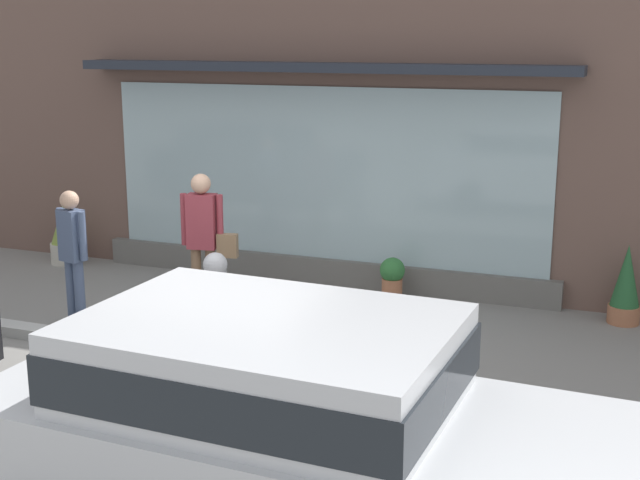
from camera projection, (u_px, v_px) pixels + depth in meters
The scene contains 10 objects.
ground_plane at pixel (216, 357), 9.08m from camera, with size 60.00×60.00×0.00m, color gray.
curb_strip at pixel (207, 358), 8.89m from camera, with size 14.00×0.24×0.12m, color #B2B2AD.
storefront at pixel (324, 120), 11.46m from camera, with size 14.00×0.81×4.51m.
fire_hydrant at pixel (216, 296), 9.57m from camera, with size 0.43×0.40×0.98m.
pedestrian_with_handbag at pixel (204, 234), 10.09m from camera, with size 0.69×0.26×1.75m.
pedestrian_passerby at pixel (73, 249), 9.83m from camera, with size 0.44×0.26×1.60m.
parked_car_silver at pixel (286, 430), 5.32m from camera, with size 4.14×2.07×1.64m.
potted_plant_window_right at pixel (65, 234), 12.72m from camera, with size 0.46×0.46×0.92m.
potted_plant_corner_tall at pixel (392, 278), 10.88m from camera, with size 0.32×0.32×0.58m.
potted_plant_doorstep at pixel (626, 286), 10.04m from camera, with size 0.37×0.37×0.95m.
Camera 1 is at (4.11, -7.57, 3.31)m, focal length 48.28 mm.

